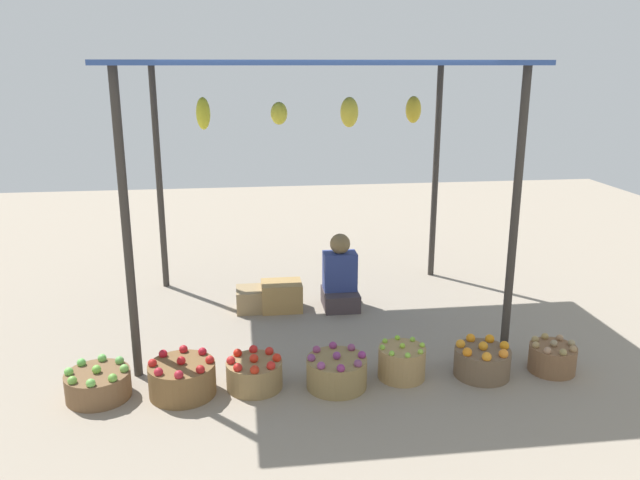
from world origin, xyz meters
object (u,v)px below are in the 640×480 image
at_px(vendor_person, 340,279).
at_px(wooden_crate_near_vendor, 254,299).
at_px(basket_red_tomatoes, 254,373).
at_px(basket_purple_onions, 337,372).
at_px(basket_red_apples, 182,378).
at_px(basket_limes, 402,362).
at_px(wooden_crate_stacked_rear, 282,296).
at_px(basket_potatoes, 552,358).
at_px(basket_oranges, 482,361).
at_px(basket_green_apples, 98,384).

xyz_separation_m(vendor_person, wooden_crate_near_vendor, (-0.90, 0.01, -0.18)).
bearing_deg(basket_red_tomatoes, basket_purple_onions, -6.26).
bearing_deg(basket_red_tomatoes, basket_red_apples, -176.40).
distance_m(basket_limes, wooden_crate_stacked_rear, 1.81).
relative_size(basket_potatoes, wooden_crate_near_vendor, 1.07).
bearing_deg(basket_red_apples, basket_limes, 1.42).
bearing_deg(basket_oranges, basket_green_apples, 179.29).
height_order(basket_red_apples, wooden_crate_near_vendor, basket_red_apples).
bearing_deg(wooden_crate_stacked_rear, basket_oranges, -47.14).
bearing_deg(basket_green_apples, basket_red_tomatoes, 0.08).
relative_size(vendor_person, basket_oranges, 1.73).
bearing_deg(basket_red_apples, basket_green_apples, 177.02).
bearing_deg(wooden_crate_stacked_rear, basket_green_apples, -133.40).
distance_m(basket_red_apples, basket_oranges, 2.40).
relative_size(basket_green_apples, basket_purple_onions, 1.02).
relative_size(wooden_crate_near_vendor, wooden_crate_stacked_rear, 0.87).
height_order(basket_red_tomatoes, wooden_crate_stacked_rear, wooden_crate_stacked_rear).
xyz_separation_m(basket_red_apples, basket_potatoes, (3.00, -0.01, -0.01)).
bearing_deg(basket_oranges, vendor_person, 118.77).
bearing_deg(basket_purple_onions, vendor_person, 79.97).
height_order(basket_red_apples, basket_limes, basket_red_apples).
distance_m(basket_red_tomatoes, basket_oranges, 1.85).
xyz_separation_m(basket_potatoes, wooden_crate_near_vendor, (-2.41, 1.67, -0.00)).
height_order(basket_red_apples, wooden_crate_stacked_rear, basket_red_apples).
height_order(basket_red_tomatoes, basket_limes, basket_limes).
relative_size(vendor_person, basket_limes, 2.05).
height_order(basket_red_tomatoes, basket_purple_onions, basket_purple_onions).
relative_size(vendor_person, wooden_crate_stacked_rear, 1.90).
xyz_separation_m(vendor_person, basket_potatoes, (1.51, -1.66, -0.18)).
relative_size(vendor_person, basket_red_tomatoes, 1.77).
distance_m(vendor_person, basket_red_apples, 2.23).
height_order(vendor_person, basket_oranges, vendor_person).
relative_size(basket_red_tomatoes, basket_potatoes, 1.16).
relative_size(basket_red_tomatoes, basket_purple_onions, 0.92).
relative_size(basket_limes, wooden_crate_near_vendor, 1.07).
height_order(basket_purple_onions, basket_limes, basket_limes).
distance_m(vendor_person, basket_limes, 1.63).
bearing_deg(wooden_crate_stacked_rear, basket_purple_onions, -79.33).
xyz_separation_m(vendor_person, basket_red_tomatoes, (-0.94, -1.61, -0.18)).
xyz_separation_m(basket_oranges, basket_potatoes, (0.60, -0.00, -0.00)).
bearing_deg(basket_purple_onions, basket_oranges, 1.48).
bearing_deg(wooden_crate_stacked_rear, basket_red_apples, -118.30).
relative_size(basket_red_tomatoes, wooden_crate_stacked_rear, 1.07).
xyz_separation_m(basket_red_apples, wooden_crate_stacked_rear, (0.88, 1.63, 0.02)).
xyz_separation_m(basket_purple_onions, wooden_crate_stacked_rear, (-0.31, 1.67, 0.02)).
height_order(basket_green_apples, basket_limes, basket_limes).
xyz_separation_m(vendor_person, basket_green_apples, (-2.12, -1.61, -0.19)).
bearing_deg(basket_potatoes, wooden_crate_stacked_rear, 142.28).
relative_size(basket_potatoes, wooden_crate_stacked_rear, 0.93).
xyz_separation_m(basket_red_tomatoes, wooden_crate_stacked_rear, (0.33, 1.60, 0.03)).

